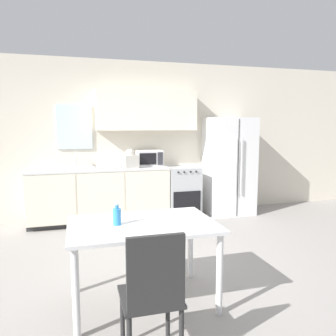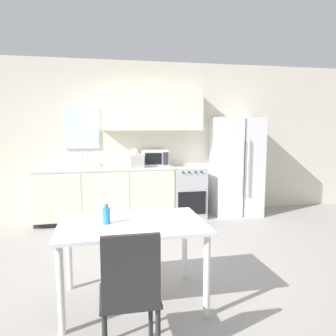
{
  "view_description": "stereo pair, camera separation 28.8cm",
  "coord_description": "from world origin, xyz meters",
  "views": [
    {
      "loc": [
        -0.76,
        -3.46,
        1.59
      ],
      "look_at": [
        0.38,
        0.56,
        1.05
      ],
      "focal_mm": 35.0,
      "sensor_mm": 36.0,
      "label": 1
    },
    {
      "loc": [
        -0.49,
        -3.53,
        1.59
      ],
      "look_at": [
        0.38,
        0.56,
        1.05
      ],
      "focal_mm": 35.0,
      "sensor_mm": 36.0,
      "label": 2
    }
  ],
  "objects": [
    {
      "name": "refrigerator",
      "position": [
        1.9,
        1.9,
        0.87
      ],
      "size": [
        0.8,
        0.73,
        1.74
      ],
      "color": "white",
      "rests_on": "ground_plane"
    },
    {
      "name": "dining_chair_near",
      "position": [
        -0.31,
        -1.51,
        0.54
      ],
      "size": [
        0.4,
        0.4,
        0.93
      ],
      "rotation": [
        0.0,
        0.0,
        -0.01
      ],
      "color": "#282828",
      "rests_on": "ground_plane"
    },
    {
      "name": "dining_table",
      "position": [
        -0.22,
        -0.71,
        0.65
      ],
      "size": [
        1.28,
        0.84,
        0.74
      ],
      "color": "white",
      "rests_on": "ground_plane"
    },
    {
      "name": "ground_plane",
      "position": [
        0.0,
        0.0,
        0.0
      ],
      "size": [
        12.0,
        12.0,
        0.0
      ],
      "primitive_type": "plane",
      "color": "gray"
    },
    {
      "name": "grocery_bag_0",
      "position": [
        0.08,
        1.81,
        1.04
      ],
      "size": [
        0.29,
        0.27,
        0.32
      ],
      "rotation": [
        0.0,
        0.0,
        0.27
      ],
      "color": "silver",
      "rests_on": "kitchen_counter"
    },
    {
      "name": "oven_range",
      "position": [
        1.01,
        1.93,
        0.44
      ],
      "size": [
        0.56,
        0.64,
        0.88
      ],
      "color": "#B7BABC",
      "rests_on": "ground_plane"
    },
    {
      "name": "coffee_mug",
      "position": [
        -0.17,
        1.79,
        0.95
      ],
      "size": [
        0.12,
        0.08,
        0.08
      ],
      "color": "white",
      "rests_on": "kitchen_counter"
    },
    {
      "name": "microwave",
      "position": [
        0.46,
        2.06,
        1.04
      ],
      "size": [
        0.44,
        0.32,
        0.27
      ],
      "color": "silver",
      "rests_on": "kitchen_counter"
    },
    {
      "name": "kitchen_counter",
      "position": [
        -0.4,
        1.95,
        0.46
      ],
      "size": [
        2.27,
        0.62,
        0.9
      ],
      "color": "#333333",
      "rests_on": "ground_plane"
    },
    {
      "name": "wall_back",
      "position": [
        0.06,
        2.25,
        1.43
      ],
      "size": [
        12.0,
        0.38,
        2.7
      ],
      "color": "beige",
      "rests_on": "ground_plane"
    },
    {
      "name": "kitchen_sink",
      "position": [
        -0.77,
        1.96,
        0.92
      ],
      "size": [
        0.59,
        0.42,
        0.27
      ],
      "color": "#B7BABC",
      "rests_on": "kitchen_counter"
    },
    {
      "name": "drink_bottle",
      "position": [
        -0.44,
        -0.7,
        0.82
      ],
      "size": [
        0.07,
        0.07,
        0.19
      ],
      "color": "#338CD8",
      "rests_on": "dining_table"
    }
  ]
}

